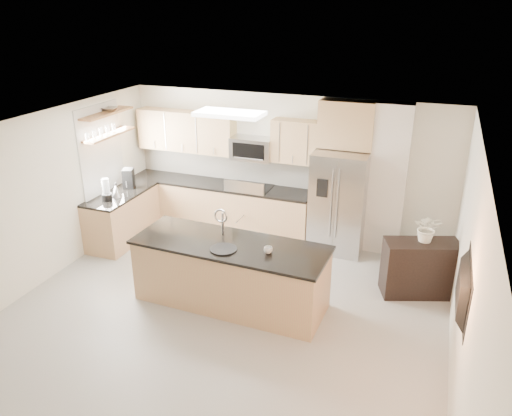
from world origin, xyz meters
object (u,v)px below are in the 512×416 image
at_px(island, 231,273).
at_px(platter, 223,249).
at_px(television, 458,288).
at_px(refrigerator, 339,202).
at_px(bowl, 110,108).
at_px(kettle, 116,191).
at_px(coffee_maker, 128,179).
at_px(credenza, 420,268).
at_px(flower_vase, 429,221).
at_px(cup, 268,250).
at_px(blender, 106,191).
at_px(microwave, 252,149).
at_px(range, 250,210).

distance_m(island, platter, 0.53).
bearing_deg(island, television, -13.89).
height_order(refrigerator, bowl, bowl).
height_order(platter, kettle, kettle).
xyz_separation_m(coffee_maker, bowl, (-0.16, -0.11, 1.29)).
bearing_deg(platter, television, -12.08).
bearing_deg(island, credenza, 27.40).
height_order(coffee_maker, flower_vase, flower_vase).
distance_m(cup, platter, 0.62).
height_order(cup, coffee_maker, coffee_maker).
relative_size(coffee_maker, television, 0.32).
relative_size(coffee_maker, flower_vase, 0.55).
relative_size(cup, coffee_maker, 0.34).
bearing_deg(blender, coffee_maker, 91.66).
distance_m(refrigerator, blender, 3.99).
bearing_deg(platter, microwave, 102.43).
bearing_deg(television, flower_vase, 9.97).
distance_m(platter, bowl, 3.56).
relative_size(blender, flower_vase, 0.62).
height_order(cup, television, television).
bearing_deg(blender, television, -16.81).
bearing_deg(refrigerator, kettle, -162.19).
xyz_separation_m(kettle, coffee_maker, (-0.07, 0.49, 0.05)).
distance_m(cup, blender, 3.39).
height_order(island, coffee_maker, island).
relative_size(blender, television, 0.37).
relative_size(refrigerator, kettle, 7.05).
bearing_deg(flower_vase, range, 161.73).
height_order(coffee_maker, television, television).
bearing_deg(bowl, flower_vase, -1.96).
bearing_deg(microwave, kettle, -146.23).
relative_size(microwave, island, 0.27).
distance_m(blender, bowl, 1.42).
bearing_deg(island, flower_vase, 28.07).
bearing_deg(flower_vase, coffee_maker, 176.78).
bearing_deg(island, bowl, 155.23).
distance_m(microwave, island, 2.74).
xyz_separation_m(island, bowl, (-2.84, 1.43, 1.90)).
height_order(range, flower_vase, flower_vase).
relative_size(range, cup, 9.71).
xyz_separation_m(refrigerator, flower_vase, (1.48, -0.99, 0.28)).
bearing_deg(television, credenza, 10.94).
height_order(microwave, refrigerator, microwave).
bearing_deg(blender, refrigerator, 20.38).
bearing_deg(kettle, blender, -103.79).
height_order(microwave, television, microwave).
height_order(blender, flower_vase, flower_vase).
bearing_deg(range, blender, -145.36).
bearing_deg(bowl, coffee_maker, 35.46).
bearing_deg(credenza, refrigerator, 124.78).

